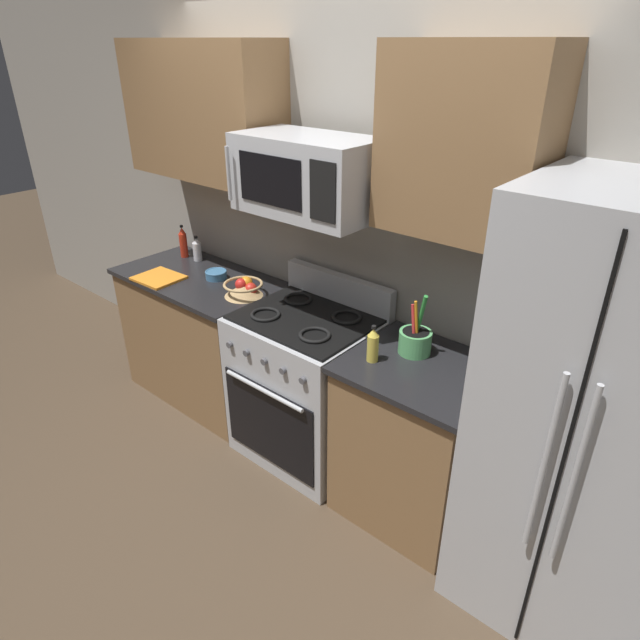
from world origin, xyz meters
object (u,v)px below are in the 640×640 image
Objects in this scene: refrigerator at (591,428)px; bottle_hot_sauce at (183,242)px; microwave at (308,175)px; fruit_basket at (243,288)px; bottle_vinegar at (197,249)px; utensil_crock at (415,341)px; range_oven at (307,385)px; apple_loose at (251,289)px; bottle_oil at (373,345)px; prep_bowl at (216,274)px; cutting_board at (159,278)px.

bottle_hot_sauce is (-2.83, 0.19, 0.07)m from refrigerator.
fruit_basket is at bearing -176.03° from microwave.
utensil_crock is at bearing -3.20° from bottle_vinegar.
utensil_crock reaches higher than range_oven.
refrigerator reaches higher than utensil_crock.
bottle_vinegar is at bearing 171.08° from range_oven.
bottle_vinegar is at bearing 167.04° from apple_loose.
range_oven is 0.76m from bottle_oil.
bottle_oil reaches higher than prep_bowl.
refrigerator is 10.67× the size of bottle_vinegar.
refrigerator is at bearing -6.68° from utensil_crock.
apple_loose reaches higher than prep_bowl.
refrigerator reaches higher than range_oven.
range_oven reaches higher than prep_bowl.
cutting_board is at bearing -161.50° from apple_loose.
refrigerator is 9.93× the size of bottle_oil.
range_oven is 3.82× the size of cutting_board.
fruit_basket is 0.72m from bottle_vinegar.
bottle_vinegar reaches higher than fruit_basket.
bottle_vinegar is (-1.19, 0.16, -0.71)m from microwave.
cutting_board is 2.04× the size of prep_bowl.
prep_bowl is at bearing -20.19° from bottle_vinegar.
bottle_oil is at bearing -9.93° from bottle_vinegar.
bottle_oil is 1.38m from prep_bowl.
fruit_basket is 0.04m from apple_loose.
bottle_oil is (0.53, -0.14, -0.71)m from microwave.
prep_bowl is (0.48, -0.11, -0.08)m from bottle_hot_sauce.
range_oven is 3.31× the size of utensil_crock.
prep_bowl is at bearing -13.13° from bottle_hot_sauce.
bottle_hot_sauce is at bearing 170.09° from apple_loose.
bottle_hot_sauce is (-0.85, 0.15, 0.07)m from apple_loose.
range_oven is 1.44m from bottle_hot_sauce.
bottle_hot_sauce is at bearing 176.23° from refrigerator.
bottle_vinegar is at bearing 7.66° from bottle_hot_sauce.
utensil_crock is 1.79m from cutting_board.
apple_loose is (-1.12, -0.06, -0.03)m from utensil_crock.
prep_bowl is (-1.49, -0.03, -0.04)m from utensil_crock.
fruit_basket is at bearing -179.22° from range_oven.
bottle_oil is at bearing -7.15° from prep_bowl.
microwave is at bearing 11.29° from cutting_board.
utensil_crock is at bearing 4.52° from fruit_basket.
refrigerator is at bearing 5.69° from bottle_oil.
refrigerator is at bearing -1.71° from microwave.
refrigerator reaches higher than prep_bowl.
prep_bowl is (-0.84, 0.03, -0.76)m from microwave.
fruit_basket is 2.97× the size of apple_loose.
fruit_basket is at bearing 179.70° from refrigerator.
apple_loose is 0.43× the size of bottle_oil.
bottle_hot_sauce is at bearing -172.34° from bottle_vinegar.
microwave is at bearing -6.12° from bottle_hot_sauce.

